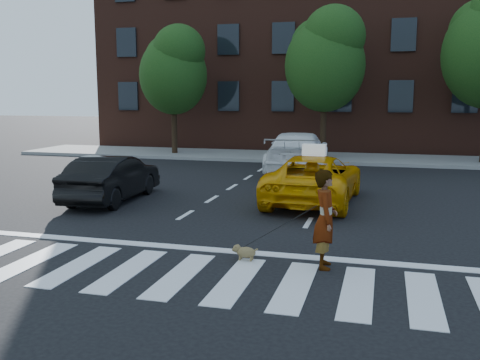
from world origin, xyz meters
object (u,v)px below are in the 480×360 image
(tree_left, at_px, (174,67))
(woman, at_px, (325,219))
(black_sedan, at_px, (112,178))
(white_suv, at_px, (298,152))
(tree_mid, at_px, (326,56))
(taxi, at_px, (314,179))
(dog, at_px, (244,252))

(tree_left, xyz_separation_m, woman, (9.32, -15.90, -3.55))
(black_sedan, height_order, white_suv, white_suv)
(tree_mid, height_order, white_suv, tree_mid)
(tree_mid, xyz_separation_m, woman, (1.82, -15.90, -3.96))
(taxi, height_order, white_suv, white_suv)
(tree_left, xyz_separation_m, black_sedan, (2.62, -11.36, -3.77))
(tree_left, xyz_separation_m, dog, (7.82, -15.89, -4.27))
(tree_left, bearing_deg, woman, -59.62)
(black_sedan, distance_m, woman, 8.10)
(tree_mid, bearing_deg, taxi, -85.05)
(tree_left, distance_m, woman, 18.76)
(tree_mid, distance_m, dog, 16.57)
(tree_left, distance_m, black_sedan, 12.25)
(tree_left, height_order, white_suv, tree_left)
(black_sedan, xyz_separation_m, woman, (6.70, -4.54, 0.22))
(black_sedan, bearing_deg, tree_mid, -116.33)
(white_suv, distance_m, woman, 11.92)
(black_sedan, relative_size, white_suv, 0.73)
(black_sedan, bearing_deg, tree_left, -80.08)
(white_suv, height_order, dog, white_suv)
(white_suv, bearing_deg, tree_mid, -101.59)
(woman, height_order, dog, woman)
(white_suv, relative_size, dog, 10.78)
(tree_mid, relative_size, woman, 3.98)
(taxi, height_order, woman, woman)
(woman, bearing_deg, tree_left, 22.01)
(black_sedan, bearing_deg, white_suv, -124.31)
(taxi, relative_size, white_suv, 0.89)
(tree_left, relative_size, black_sedan, 1.59)
(black_sedan, bearing_deg, woman, 142.83)
(tree_left, relative_size, white_suv, 1.16)
(dog, bearing_deg, taxi, 88.71)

